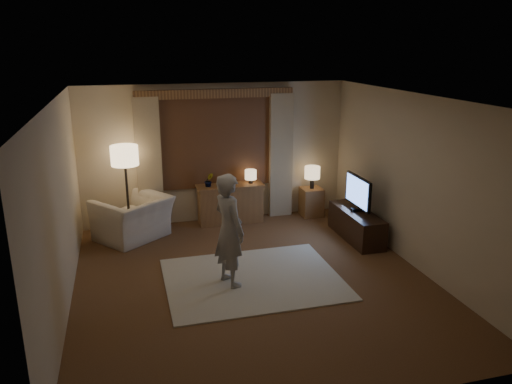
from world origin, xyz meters
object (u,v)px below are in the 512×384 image
object	(u,v)px
sideboard	(230,204)
side_table	(311,202)
armchair	(133,218)
person	(229,230)
tv_stand	(356,225)

from	to	relation	value
sideboard	side_table	world-z (taller)	sideboard
armchair	side_table	world-z (taller)	armchair
sideboard	side_table	bearing A→B (deg)	-1.76
person	side_table	bearing A→B (deg)	-61.44
sideboard	side_table	xyz separation A→B (m)	(1.63, -0.05, -0.07)
sideboard	tv_stand	world-z (taller)	sideboard
sideboard	person	xyz separation A→B (m)	(-0.56, -2.51, 0.47)
sideboard	armchair	xyz separation A→B (m)	(-1.81, -0.38, 0.02)
armchair	side_table	size ratio (longest dim) A/B	2.04
armchair	side_table	xyz separation A→B (m)	(3.44, 0.33, -0.09)
tv_stand	side_table	bearing A→B (deg)	103.34
tv_stand	person	world-z (taller)	person
armchair	tv_stand	distance (m)	3.89
armchair	tv_stand	xyz separation A→B (m)	(3.76, -1.00, -0.12)
sideboard	tv_stand	bearing A→B (deg)	-35.54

